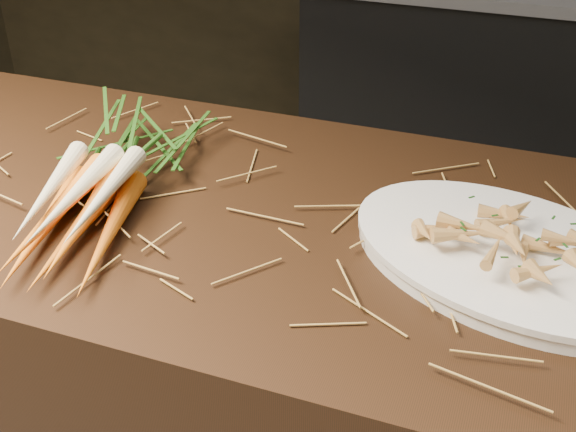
# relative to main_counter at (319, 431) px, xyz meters

# --- Properties ---
(main_counter) EXTENTS (2.40, 0.70, 0.90)m
(main_counter) POSITION_rel_main_counter_xyz_m (0.00, 0.00, 0.00)
(main_counter) COLOR black
(main_counter) RESTS_ON ground
(back_counter) EXTENTS (1.82, 0.62, 0.84)m
(back_counter) POSITION_rel_main_counter_xyz_m (0.30, 1.88, -0.03)
(back_counter) COLOR black
(back_counter) RESTS_ON ground
(straw_bedding) EXTENTS (1.40, 0.60, 0.02)m
(straw_bedding) POSITION_rel_main_counter_xyz_m (0.00, 0.00, 0.46)
(straw_bedding) COLOR olive
(straw_bedding) RESTS_ON main_counter
(root_veg_bunch) EXTENTS (0.27, 0.56, 0.10)m
(root_veg_bunch) POSITION_rel_main_counter_xyz_m (-0.34, -0.02, 0.50)
(root_veg_bunch) COLOR orange
(root_veg_bunch) RESTS_ON main_counter
(serving_platter) EXTENTS (0.52, 0.44, 0.02)m
(serving_platter) POSITION_rel_main_counter_xyz_m (0.27, -0.02, 0.46)
(serving_platter) COLOR white
(serving_platter) RESTS_ON main_counter
(roasted_veg_heap) EXTENTS (0.26, 0.23, 0.05)m
(roasted_veg_heap) POSITION_rel_main_counter_xyz_m (0.27, -0.02, 0.50)
(roasted_veg_heap) COLOR #B17A38
(roasted_veg_heap) RESTS_ON serving_platter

